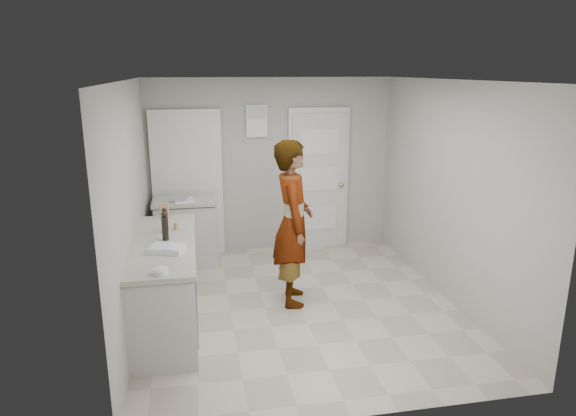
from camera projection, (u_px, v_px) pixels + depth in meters
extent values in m
plane|color=#A49B89|center=(299.00, 305.00, 5.87)|extent=(4.00, 4.00, 0.00)
plane|color=#A29F99|center=(271.00, 166.00, 7.43)|extent=(3.50, 0.00, 3.50)
plane|color=#A29F99|center=(357.00, 267.00, 3.64)|extent=(3.50, 0.00, 3.50)
plane|color=#A29F99|center=(132.00, 207.00, 5.23)|extent=(0.00, 4.00, 4.00)
plane|color=#A29F99|center=(449.00, 192.00, 5.85)|extent=(0.00, 4.00, 4.00)
plane|color=silver|center=(300.00, 80.00, 5.21)|extent=(4.00, 4.00, 0.00)
cube|color=silver|center=(319.00, 182.00, 7.56)|extent=(0.80, 0.05, 2.00)
cube|color=silver|center=(318.00, 179.00, 7.58)|extent=(0.90, 0.04, 2.10)
sphere|color=tan|center=(341.00, 185.00, 7.58)|extent=(0.07, 0.07, 0.07)
cube|color=white|center=(257.00, 121.00, 7.20)|extent=(0.30, 0.02, 0.45)
cube|color=black|center=(188.00, 185.00, 7.25)|extent=(0.90, 0.05, 2.04)
cube|color=silver|center=(188.00, 185.00, 7.22)|extent=(0.98, 0.02, 2.10)
cube|color=silver|center=(166.00, 287.00, 5.30)|extent=(0.60, 1.90, 0.86)
cube|color=black|center=(168.00, 321.00, 5.41)|extent=(0.56, 1.86, 0.08)
cube|color=#A9A79A|center=(163.00, 244.00, 5.18)|extent=(0.64, 1.96, 0.05)
cube|color=silver|center=(186.00, 234.00, 7.00)|extent=(0.80, 0.55, 0.86)
cube|color=black|center=(188.00, 261.00, 7.10)|extent=(0.75, 0.54, 0.08)
cube|color=#A9A79A|center=(184.00, 201.00, 6.88)|extent=(0.84, 0.61, 0.05)
imported|color=silver|center=(293.00, 223.00, 5.74)|extent=(0.53, 0.73, 1.88)
cube|color=#A16F50|center=(164.00, 210.00, 6.00)|extent=(0.11, 0.07, 0.17)
cylinder|color=tan|center=(176.00, 226.00, 5.55)|extent=(0.05, 0.05, 0.08)
cylinder|color=black|center=(165.00, 222.00, 5.46)|extent=(0.07, 0.07, 0.21)
sphere|color=black|center=(164.00, 210.00, 5.43)|extent=(0.06, 0.06, 0.06)
cylinder|color=black|center=(165.00, 229.00, 5.20)|extent=(0.07, 0.07, 0.24)
sphere|color=black|center=(164.00, 214.00, 5.16)|extent=(0.06, 0.06, 0.06)
cube|color=silver|center=(167.00, 249.00, 4.89)|extent=(0.37, 0.31, 0.06)
cube|color=silver|center=(167.00, 249.00, 4.89)|extent=(0.33, 0.27, 0.04)
cylinder|color=silver|center=(161.00, 271.00, 4.36)|extent=(0.13, 0.13, 0.05)
sphere|color=white|center=(158.00, 272.00, 4.35)|extent=(0.04, 0.04, 0.04)
sphere|color=white|center=(163.00, 270.00, 4.37)|extent=(0.04, 0.04, 0.04)
cube|color=white|center=(184.00, 200.00, 6.79)|extent=(0.31, 0.37, 0.01)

